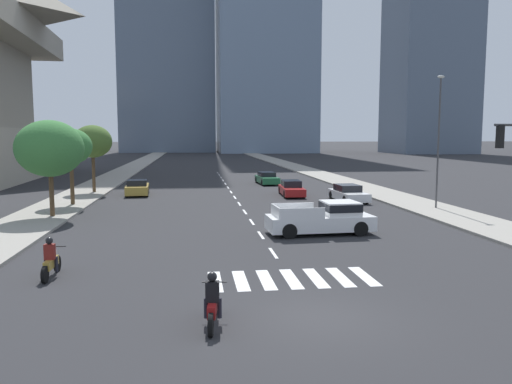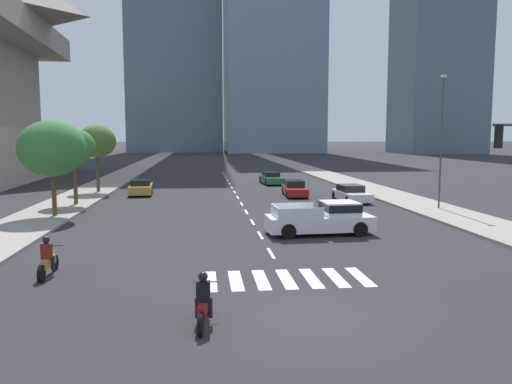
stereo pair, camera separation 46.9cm
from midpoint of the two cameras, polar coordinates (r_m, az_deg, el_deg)
name	(u,v)px [view 1 (the left image)]	position (r m, az deg, el deg)	size (l,w,h in m)	color
ground_plane	(318,317)	(14.69, 6.03, -13.86)	(800.00, 800.00, 0.00)	#28282B
sidewalk_east	(375,192)	(46.53, 12.99, 0.05)	(4.00, 260.00, 0.15)	gray
sidewalk_west	(79,196)	(44.74, -19.54, -0.40)	(4.00, 260.00, 0.15)	gray
crosswalk_near	(291,279)	(18.29, 3.23, -9.72)	(5.85, 2.54, 0.01)	silver
lane_divider_center	(231,192)	(45.67, -3.12, 0.00)	(0.14, 50.00, 0.01)	silver
motorcycle_lead	(213,304)	(13.94, -5.88, -12.44)	(0.70, 2.17, 1.49)	black
motorcycle_trailing	(51,261)	(19.81, -22.73, -7.22)	(0.70, 2.10, 1.49)	black
pickup_truck	(325,218)	(26.41, 7.26, -2.95)	(5.53, 2.33, 1.67)	silver
sedan_gold_0	(137,188)	(44.47, -13.51, 0.45)	(2.11, 4.36, 1.32)	#B28E38
sedan_red_1	(291,189)	(42.78, 3.70, 0.36)	(1.93, 4.81, 1.30)	maroon
sedan_white_2	(348,194)	(39.82, 10.01, -0.18)	(2.09, 4.71, 1.28)	silver
sedan_green_3	(267,178)	(53.03, 0.99, 1.53)	(2.06, 4.73, 1.26)	#1E6038
street_lamp_east	(439,133)	(36.44, 19.54, 6.25)	(0.50, 0.24, 8.91)	#3F3F42
street_tree_nearest	(50,149)	(33.31, -22.59, 4.53)	(4.04, 4.04, 5.86)	#4C3823
street_tree_second	(71,147)	(38.53, -20.47, 4.80)	(2.99, 2.99, 5.42)	#4C3823
street_tree_third	(93,142)	(46.43, -18.20, 5.41)	(3.32, 3.32, 5.82)	#4C3823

